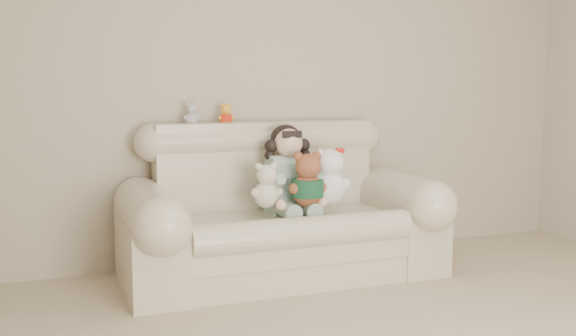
{
  "coord_description": "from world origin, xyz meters",
  "views": [
    {
      "loc": [
        -1.88,
        -1.99,
        1.27
      ],
      "look_at": [
        -0.38,
        1.9,
        0.75
      ],
      "focal_mm": 40.51,
      "sensor_mm": 36.0,
      "label": 1
    }
  ],
  "objects_px": {
    "sofa": "(283,201)",
    "seated_child": "(288,168)",
    "cream_teddy": "(266,181)",
    "white_cat": "(329,171)",
    "brown_teddy": "(307,174)"
  },
  "relations": [
    {
      "from": "white_cat",
      "to": "cream_teddy",
      "type": "height_order",
      "value": "white_cat"
    },
    {
      "from": "seated_child",
      "to": "cream_teddy",
      "type": "xyz_separation_m",
      "value": [
        -0.22,
        -0.17,
        -0.05
      ]
    },
    {
      "from": "brown_teddy",
      "to": "seated_child",
      "type": "bearing_deg",
      "value": 103.53
    },
    {
      "from": "brown_teddy",
      "to": "cream_teddy",
      "type": "distance_m",
      "value": 0.27
    },
    {
      "from": "seated_child",
      "to": "white_cat",
      "type": "relative_size",
      "value": 1.37
    },
    {
      "from": "seated_child",
      "to": "brown_teddy",
      "type": "relative_size",
      "value": 1.45
    },
    {
      "from": "seated_child",
      "to": "sofa",
      "type": "bearing_deg",
      "value": -140.56
    },
    {
      "from": "seated_child",
      "to": "cream_teddy",
      "type": "bearing_deg",
      "value": -151.13
    },
    {
      "from": "sofa",
      "to": "seated_child",
      "type": "bearing_deg",
      "value": 48.92
    },
    {
      "from": "sofa",
      "to": "brown_teddy",
      "type": "xyz_separation_m",
      "value": [
        0.12,
        -0.15,
        0.2
      ]
    },
    {
      "from": "seated_child",
      "to": "cream_teddy",
      "type": "relative_size",
      "value": 1.79
    },
    {
      "from": "sofa",
      "to": "seated_child",
      "type": "relative_size",
      "value": 3.44
    },
    {
      "from": "brown_teddy",
      "to": "cream_teddy",
      "type": "xyz_separation_m",
      "value": [
        -0.26,
        0.06,
        -0.04
      ]
    },
    {
      "from": "seated_child",
      "to": "brown_teddy",
      "type": "distance_m",
      "value": 0.23
    },
    {
      "from": "sofa",
      "to": "seated_child",
      "type": "distance_m",
      "value": 0.24
    }
  ]
}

